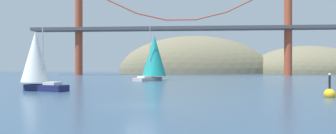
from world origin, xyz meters
The scene contains 7 objects.
ground_plane centered at (0.00, 0.00, 0.00)m, with size 360.00×360.00×0.00m, color #2D4760.
headland_center centered at (5.00, 135.00, 0.00)m, with size 75.80×44.00×37.20m, color #6B664C.
headland_right centered at (60.00, 135.00, 0.00)m, with size 56.65×44.00×26.79m, color #6B664C.
suspension_bridge centered at (0.00, 95.00, 18.01)m, with size 114.80×6.00×36.96m.
sailboat_white_mainsail centered at (-15.68, 14.48, 3.90)m, with size 7.06×4.82×8.14m.
sailboat_teal_sail centered at (-4.53, 46.79, 5.33)m, with size 7.53×10.34×12.23m.
channel_buoy centered at (17.57, 8.02, 0.37)m, with size 1.10×1.10×2.64m.
Camera 1 is at (3.94, -24.39, 2.98)m, focal length 33.92 mm.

